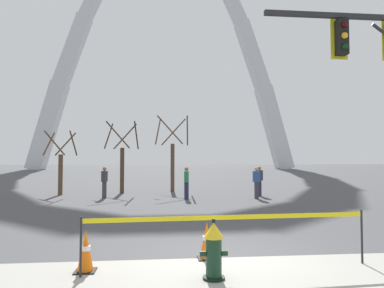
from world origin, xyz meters
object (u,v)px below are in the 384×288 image
at_px(traffic_cone_mid_sidewalk, 207,241).
at_px(pedestrian_walking_right, 104,182).
at_px(fire_hydrant, 214,251).
at_px(pedestrian_standing_center, 186,183).
at_px(pedestrian_walking_left, 259,181).
at_px(traffic_cone_by_hydrant, 86,251).
at_px(pedestrian_near_trees, 257,182).
at_px(monument_arch, 165,58).

bearing_deg(traffic_cone_mid_sidewalk, pedestrian_walking_right, 108.29).
height_order(fire_hydrant, pedestrian_standing_center, pedestrian_standing_center).
distance_m(fire_hydrant, traffic_cone_mid_sidewalk, 1.16).
bearing_deg(pedestrian_walking_right, fire_hydrant, -73.56).
xyz_separation_m(fire_hydrant, pedestrian_walking_left, (4.51, 12.50, 0.35)).
xyz_separation_m(traffic_cone_by_hydrant, pedestrian_near_trees, (6.18, 10.69, 0.46)).
bearing_deg(monument_arch, traffic_cone_mid_sidewalk, -90.29).
distance_m(traffic_cone_mid_sidewalk, pedestrian_standing_center, 10.22).
xyz_separation_m(traffic_cone_mid_sidewalk, pedestrian_walking_left, (4.46, 11.35, 0.46)).
height_order(fire_hydrant, pedestrian_walking_left, pedestrian_walking_left).
height_order(monument_arch, pedestrian_standing_center, monument_arch).
bearing_deg(pedestrian_walking_left, monument_arch, 94.77).
distance_m(traffic_cone_by_hydrant, monument_arch, 65.30).
relative_size(traffic_cone_by_hydrant, pedestrian_walking_right, 0.46).
bearing_deg(fire_hydrant, pedestrian_near_trees, 70.48).
bearing_deg(pedestrian_walking_right, traffic_cone_mid_sidewalk, -71.71).
relative_size(fire_hydrant, monument_arch, 0.02).
bearing_deg(pedestrian_standing_center, traffic_cone_mid_sidewalk, -92.45).
xyz_separation_m(monument_arch, pedestrian_near_trees, (3.64, -50.88, -21.16)).
xyz_separation_m(pedestrian_walking_left, pedestrian_near_trees, (-0.51, -1.23, 0.00)).
xyz_separation_m(pedestrian_walking_left, pedestrian_walking_right, (-8.11, -0.29, 0.00)).
bearing_deg(monument_arch, traffic_cone_by_hydrant, -92.36).
relative_size(traffic_cone_mid_sidewalk, pedestrian_walking_right, 0.46).
relative_size(traffic_cone_mid_sidewalk, monument_arch, 0.01).
height_order(pedestrian_walking_left, pedestrian_near_trees, same).
xyz_separation_m(traffic_cone_mid_sidewalk, monument_arch, (0.31, 61.00, 21.62)).
xyz_separation_m(fire_hydrant, monument_arch, (0.36, 62.15, 21.51)).
relative_size(traffic_cone_by_hydrant, traffic_cone_mid_sidewalk, 1.00).
relative_size(pedestrian_standing_center, pedestrian_walking_right, 1.00).
relative_size(traffic_cone_mid_sidewalk, pedestrian_near_trees, 0.46).
bearing_deg(traffic_cone_mid_sidewalk, pedestrian_standing_center, 87.55).
bearing_deg(pedestrian_standing_center, traffic_cone_by_hydrant, -103.91).
height_order(monument_arch, pedestrian_walking_right, monument_arch).
bearing_deg(pedestrian_walking_left, pedestrian_near_trees, -112.60).
xyz_separation_m(pedestrian_standing_center, pedestrian_near_trees, (3.51, -0.09, 0.00)).
bearing_deg(pedestrian_near_trees, fire_hydrant, -109.52).
relative_size(fire_hydrant, pedestrian_standing_center, 0.62).
relative_size(traffic_cone_by_hydrant, pedestrian_walking_left, 0.46).
height_order(traffic_cone_mid_sidewalk, monument_arch, monument_arch).
height_order(traffic_cone_by_hydrant, pedestrian_walking_left, pedestrian_walking_left).
xyz_separation_m(traffic_cone_mid_sidewalk, pedestrian_near_trees, (3.94, 10.12, 0.46)).
bearing_deg(pedestrian_near_trees, pedestrian_walking_left, 67.40).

